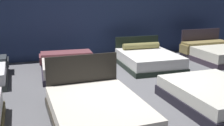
{
  "coord_description": "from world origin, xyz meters",
  "views": [
    {
      "loc": [
        -2.27,
        -5.49,
        2.13
      ],
      "look_at": [
        -0.33,
        0.54,
        0.49
      ],
      "focal_mm": 43.32,
      "sensor_mm": 36.0,
      "label": 1
    }
  ],
  "objects_px": {
    "bed_5": "(69,66)",
    "bed_1": "(97,110)",
    "bed_2": "(216,95)",
    "bed_7": "(217,53)",
    "bed_6": "(148,59)"
  },
  "relations": [
    {
      "from": "bed_1",
      "to": "bed_7",
      "type": "bearing_deg",
      "value": 29.84
    },
    {
      "from": "bed_5",
      "to": "bed_7",
      "type": "relative_size",
      "value": 0.99
    },
    {
      "from": "bed_7",
      "to": "bed_6",
      "type": "bearing_deg",
      "value": 179.63
    },
    {
      "from": "bed_5",
      "to": "bed_7",
      "type": "height_order",
      "value": "bed_7"
    },
    {
      "from": "bed_1",
      "to": "bed_7",
      "type": "xyz_separation_m",
      "value": [
        4.82,
        2.98,
        0.04
      ]
    },
    {
      "from": "bed_6",
      "to": "bed_5",
      "type": "bearing_deg",
      "value": -179.35
    },
    {
      "from": "bed_5",
      "to": "bed_6",
      "type": "distance_m",
      "value": 2.35
    },
    {
      "from": "bed_6",
      "to": "bed_2",
      "type": "bearing_deg",
      "value": -88.08
    },
    {
      "from": "bed_1",
      "to": "bed_5",
      "type": "bearing_deg",
      "value": 88.18
    },
    {
      "from": "bed_6",
      "to": "bed_7",
      "type": "height_order",
      "value": "bed_7"
    },
    {
      "from": "bed_5",
      "to": "bed_1",
      "type": "bearing_deg",
      "value": -87.51
    },
    {
      "from": "bed_5",
      "to": "bed_7",
      "type": "xyz_separation_m",
      "value": [
        4.82,
        0.0,
        0.03
      ]
    },
    {
      "from": "bed_2",
      "to": "bed_7",
      "type": "relative_size",
      "value": 1.01
    },
    {
      "from": "bed_1",
      "to": "bed_2",
      "type": "height_order",
      "value": "bed_1"
    },
    {
      "from": "bed_2",
      "to": "bed_7",
      "type": "distance_m",
      "value": 3.94
    }
  ]
}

